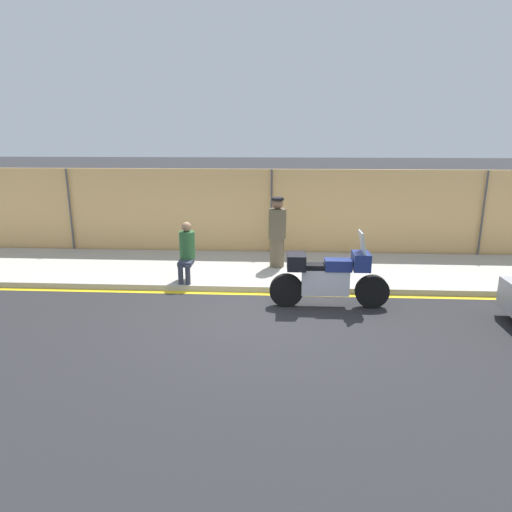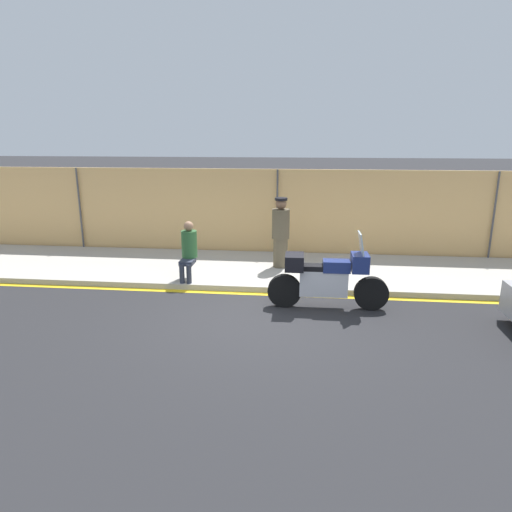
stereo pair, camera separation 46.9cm
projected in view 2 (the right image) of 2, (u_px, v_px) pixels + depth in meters
The scene contains 7 objects.
ground_plane at pixel (262, 317), 8.59m from camera, with size 120.00×120.00×0.00m, color #262628.
sidewalk at pixel (273, 270), 11.34m from camera, with size 42.19×3.10×0.13m.
curb_paint_stripe at pixel (267, 294), 9.78m from camera, with size 42.19×0.18×0.01m.
storefront_fence at pixel (277, 213), 12.61m from camera, with size 40.08×0.17×2.41m.
motorcycle at pixel (327, 278), 8.86m from camera, with size 2.35×0.51×1.54m.
officer_standing at pixel (281, 232), 11.15m from camera, with size 0.43×0.43×1.72m.
person_seated_on_curb at pixel (189, 247), 10.28m from camera, with size 0.35×0.66×1.31m.
Camera 2 is at (0.75, -7.96, 3.33)m, focal length 32.00 mm.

